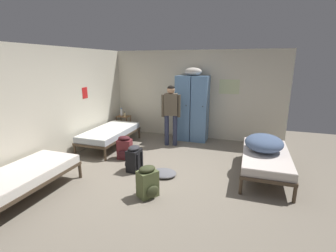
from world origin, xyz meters
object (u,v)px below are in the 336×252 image
(person_traveler, at_px, (171,110))
(lotion_bottle, at_px, (125,114))
(locker_bank, at_px, (192,107))
(shelf_unit, at_px, (124,123))
(bed_left_front, at_px, (21,177))
(clothes_pile_grey, at_px, (164,173))
(water_bottle, at_px, (121,112))
(backpack_maroon, at_px, (125,148))
(bedding_heap, at_px, (264,143))
(bed_right, at_px, (266,157))
(backpack_olive, at_px, (148,182))
(backpack_black, at_px, (134,159))
(bed_left_rear, at_px, (110,133))

(person_traveler, bearing_deg, lotion_bottle, 161.94)
(locker_bank, distance_m, shelf_unit, 2.27)
(bed_left_front, xyz_separation_m, clothes_pile_grey, (1.95, 1.54, -0.33))
(shelf_unit, relative_size, clothes_pile_grey, 1.11)
(water_bottle, distance_m, backpack_maroon, 2.22)
(bedding_heap, bearing_deg, water_bottle, 158.10)
(locker_bank, xyz_separation_m, bed_right, (1.93, -1.83, -0.59))
(person_traveler, relative_size, clothes_pile_grey, 3.15)
(bed_left_front, height_order, backpack_olive, backpack_olive)
(backpack_maroon, bearing_deg, bed_left_front, -110.40)
(bed_right, xyz_separation_m, bedding_heap, (-0.05, 0.10, 0.27))
(shelf_unit, bearing_deg, bed_left_front, -86.38)
(person_traveler, relative_size, backpack_olive, 2.95)
(clothes_pile_grey, bearing_deg, bed_left_front, -141.67)
(clothes_pile_grey, bearing_deg, backpack_black, 178.05)
(bed_left_front, relative_size, person_traveler, 1.17)
(lotion_bottle, bearing_deg, backpack_olive, -56.22)
(water_bottle, xyz_separation_m, backpack_olive, (2.29, -3.26, -0.42))
(lotion_bottle, bearing_deg, bed_left_front, -87.36)
(water_bottle, distance_m, clothes_pile_grey, 3.39)
(locker_bank, distance_m, clothes_pile_grey, 2.66)
(bed_left_rear, xyz_separation_m, bed_left_front, (0.00, -2.73, 0.00))
(locker_bank, relative_size, backpack_olive, 3.76)
(lotion_bottle, xyz_separation_m, clothes_pile_grey, (2.13, -2.37, -0.59))
(shelf_unit, bearing_deg, bed_left_rear, -78.41)
(bedding_heap, xyz_separation_m, lotion_bottle, (-3.99, 1.61, -0.01))
(water_bottle, height_order, backpack_black, water_bottle)
(bed_right, height_order, backpack_olive, backpack_olive)
(bed_left_rear, bearing_deg, lotion_bottle, 98.68)
(shelf_unit, relative_size, bedding_heap, 0.64)
(bed_left_rear, xyz_separation_m, bedding_heap, (3.81, -0.43, 0.27))
(lotion_bottle, bearing_deg, clothes_pile_grey, -48.10)
(bed_right, distance_m, backpack_olive, 2.42)
(locker_bank, height_order, lotion_bottle, locker_bank)
(lotion_bottle, bearing_deg, backpack_black, -58.14)
(person_traveler, bearing_deg, shelf_unit, 161.44)
(backpack_olive, relative_size, backpack_maroon, 1.00)
(clothes_pile_grey, bearing_deg, water_bottle, 133.13)
(water_bottle, bearing_deg, backpack_olive, -54.90)
(bed_left_front, distance_m, clothes_pile_grey, 2.50)
(water_bottle, xyz_separation_m, clothes_pile_grey, (2.28, -2.43, -0.63))
(bedding_heap, height_order, lotion_bottle, bedding_heap)
(bedding_heap, bearing_deg, shelf_unit, 157.96)
(bed_left_front, bearing_deg, water_bottle, 94.75)
(person_traveler, xyz_separation_m, backpack_black, (-0.23, -1.80, -0.72))
(locker_bank, bearing_deg, bed_left_front, -115.57)
(bed_left_rear, height_order, backpack_olive, backpack_olive)
(lotion_bottle, bearing_deg, person_traveler, -18.06)
(bed_left_rear, relative_size, backpack_black, 3.45)
(lotion_bottle, relative_size, backpack_olive, 0.27)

